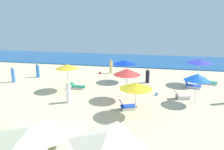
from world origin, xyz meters
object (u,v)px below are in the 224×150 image
Objects in this scene: umbrella_5 at (197,77)px; beachgoer_2 at (13,75)px; lounge_chair_5_0 at (182,96)px; beachgoer_3 at (68,93)px; beachgoer_0 at (38,71)px; lounge_chair_0_1 at (192,85)px; umbrella_3 at (125,62)px; beachgoer_5 at (111,67)px; beachgoer_1 at (148,76)px; beach_ball_0 at (157,94)px; umbrella_2 at (136,86)px; umbrella_4 at (67,66)px; lounge_chair_0_0 at (210,82)px; lounge_chair_4_0 at (77,86)px; lounge_chair_2_0 at (127,106)px; umbrella_0 at (200,61)px; beach_ball_1 at (100,73)px; umbrella_1 at (127,72)px.

beachgoer_2 is (-17.57, 2.36, -1.34)m from umbrella_5.
beachgoer_3 is at bearing 90.45° from lounge_chair_5_0.
umbrella_5 is 1.48× the size of beachgoer_0.
umbrella_3 is (-6.69, 0.87, 1.84)m from lounge_chair_0_1.
umbrella_3 reaches higher than beachgoer_5.
beachgoer_1 is 3.88m from beach_ball_0.
lounge_chair_5_0 is at bearing 47.62° from umbrella_2.
beachgoer_5 is (2.55, 7.16, -1.46)m from umbrella_4.
lounge_chair_0_0 is 6.94m from beach_ball_0.
umbrella_2 is at bearing 117.64° from beachgoer_5.
lounge_chair_4_0 is 9.39m from lounge_chair_5_0.
lounge_chair_0_0 is 5.91m from lounge_chair_5_0.
umbrella_4 is (-6.59, 4.01, 0.19)m from umbrella_2.
beach_ball_0 is at bearing -66.76° from beachgoer_0.
lounge_chair_2_0 is at bearing 110.32° from lounge_chair_5_0.
umbrella_0 is at bearing 38.88° from beachgoer_3.
lounge_chair_0_1 is at bearing 55.66° from umbrella_2.
umbrella_4 is 9.49× the size of beach_ball_0.
lounge_chair_5_0 is at bearing -66.44° from beachgoer_0.
beach_ball_1 is (-5.80, 2.71, -0.57)m from beachgoer_1.
umbrella_2 is 5.62m from beachgoer_3.
beachgoer_0 is (-11.78, 7.67, -1.32)m from umbrella_2.
beachgoer_2 is at bearing 175.69° from beach_ball_0.
beach_ball_1 is (-8.77, 6.86, -0.15)m from lounge_chair_5_0.
umbrella_1 is at bearing 134.58° from lounge_chair_0_1.
umbrella_2 is 14.32m from beachgoer_2.
beachgoer_3 is (1.25, -2.82, -1.51)m from umbrella_4.
umbrella_5 is (-2.39, -5.74, 1.88)m from lounge_chair_0_0.
beachgoer_0 is (-18.52, -1.05, 0.50)m from lounge_chair_0_0.
beachgoer_2 is (-1.44, -2.33, 0.03)m from beachgoer_0.
umbrella_2 is 11.95m from beachgoer_5.
lounge_chair_0_0 is (1.23, 0.41, -2.16)m from umbrella_0.
lounge_chair_0_1 is 3.49m from lounge_chair_5_0.
lounge_chair_0_0 is 0.52× the size of umbrella_1.
umbrella_4 reaches higher than lounge_chair_0_0.
umbrella_1 is at bearing -12.20° from umbrella_4.
umbrella_2 is at bearing -108.94° from beach_ball_0.
umbrella_0 is 6.18m from beach_ball_0.
lounge_chair_2_0 is 0.83× the size of beachgoer_2.
umbrella_4 is at bearing 119.54° from lounge_chair_0_0.
beachgoer_5 is (7.73, 3.50, 0.04)m from beachgoer_0.
lounge_chair_4_0 is at bearing 29.62° from lounge_chair_2_0.
lounge_chair_0_0 is 14.24m from beachgoer_3.
beachgoer_0 is 8.49m from beachgoer_5.
umbrella_0 is at bearing 129.71° from beachgoer_2.
beach_ball_1 is at bearing 167.72° from umbrella_0.
lounge_chair_2_0 is at bearing -128.07° from lounge_chair_4_0.
lounge_chair_0_1 is at bearing -38.51° from lounge_chair_5_0.
beach_ball_1 is (-12.04, 1.94, -0.10)m from lounge_chair_0_0.
umbrella_4 reaches higher than beachgoer_0.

